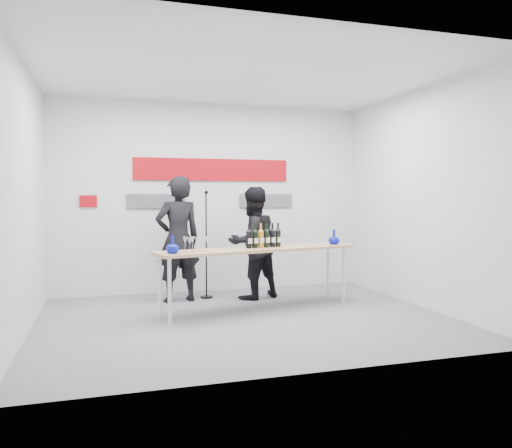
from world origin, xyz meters
name	(u,v)px	position (x,y,z in m)	size (l,w,h in m)	color
ground	(246,319)	(0.00, 0.00, 0.00)	(5.00, 5.00, 0.00)	slate
back_wall	(213,198)	(0.00, 2.00, 1.50)	(5.00, 0.04, 3.00)	silver
signage	(209,179)	(-0.06, 1.97, 1.81)	(3.38, 0.02, 0.79)	#AE070F
tasting_table	(258,253)	(0.29, 0.43, 0.77)	(2.84, 1.11, 0.83)	#DBB676
wine_bottles	(264,235)	(0.38, 0.48, 1.00)	(0.53, 0.18, 0.33)	black
decanter_left	(172,245)	(-0.89, 0.13, 0.94)	(0.16, 0.16, 0.21)	#08139E
decanter_right	(334,237)	(1.49, 0.62, 0.94)	(0.16, 0.16, 0.21)	#08139E
glasses_left	(199,244)	(-0.54, 0.26, 0.93)	(0.39, 0.28, 0.18)	silver
glasses_right	(305,239)	(1.02, 0.59, 0.93)	(0.59, 0.32, 0.18)	silver
presenter_left	(178,239)	(-0.66, 1.28, 0.91)	(0.66, 0.43, 1.81)	black
presenter_right	(253,243)	(0.43, 1.19, 0.83)	(0.81, 0.63, 1.66)	black
mic_stand	(206,265)	(-0.22, 1.42, 0.49)	(0.19, 0.19, 1.61)	black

